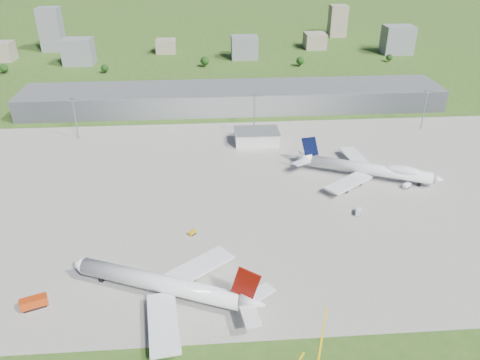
{
  "coord_description": "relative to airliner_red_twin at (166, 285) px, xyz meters",
  "views": [
    {
      "loc": [
        -19.45,
        -160.95,
        116.45
      ],
      "look_at": [
        -4.74,
        36.87,
        9.0
      ],
      "focal_mm": 35.0,
      "sensor_mm": 36.0,
      "label": 1
    }
  ],
  "objects": [
    {
      "name": "tree_c",
      "position": [
        15.91,
        312.48,
        0.34
      ],
      "size": [
        8.1,
        8.1,
        9.9
      ],
      "color": "#382314",
      "rests_on": "ground"
    },
    {
      "name": "mast_east",
      "position": [
        155.91,
        147.48,
        12.21
      ],
      "size": [
        3.5,
        2.0,
        25.9
      ],
      "color": "gray",
      "rests_on": "ground"
    },
    {
      "name": "tree_far_e",
      "position": [
        195.91,
        317.48,
        -0.96
      ],
      "size": [
        6.3,
        6.3,
        7.7
      ],
      "color": "#382314",
      "rests_on": "ground"
    },
    {
      "name": "bldg_far_w",
      "position": [
        -184.09,
        352.48,
        3.51
      ],
      "size": [
        24.0,
        20.0,
        18.0
      ],
      "primitive_type": "cube",
      "color": "gray",
      "rests_on": "ground"
    },
    {
      "name": "tree_w",
      "position": [
        -74.09,
        297.48,
        -0.63
      ],
      "size": [
        6.75,
        6.75,
        8.25
      ],
      "color": "#382314",
      "rests_on": "ground"
    },
    {
      "name": "bldg_w",
      "position": [
        -104.09,
        332.48,
        6.51
      ],
      "size": [
        28.0,
        22.0,
        24.0
      ],
      "primitive_type": "cube",
      "color": "slate",
      "rests_on": "ground"
    },
    {
      "name": "bldg_e",
      "position": [
        215.91,
        352.48,
        8.51
      ],
      "size": [
        30.0,
        22.0,
        28.0
      ],
      "primitive_type": "cube",
      "color": "slate",
      "rests_on": "ground"
    },
    {
      "name": "ground",
      "position": [
        35.91,
        182.48,
        -5.49
      ],
      "size": [
        1400.0,
        1400.0,
        0.0
      ],
      "primitive_type": "plane",
      "color": "#2E571B",
      "rests_on": "ground"
    },
    {
      "name": "tree_e",
      "position": [
        105.91,
        307.48,
        0.02
      ],
      "size": [
        7.65,
        7.65,
        9.35
      ],
      "color": "#382314",
      "rests_on": "ground"
    },
    {
      "name": "airliner_blue_quad",
      "position": [
        100.21,
        82.57,
        -0.06
      ],
      "size": [
        70.84,
        53.8,
        19.55
      ],
      "rotation": [
        0.0,
        0.0,
        -0.41
      ],
      "color": "white",
      "rests_on": "ground"
    },
    {
      "name": "ops_building",
      "position": [
        45.91,
        132.48,
        -1.49
      ],
      "size": [
        26.0,
        16.0,
        8.0
      ],
      "primitive_type": "cube",
      "color": "silver",
      "rests_on": "ground"
    },
    {
      "name": "van_white_near",
      "position": [
        84.33,
        48.65,
        -4.23
      ],
      "size": [
        3.97,
        5.36,
        2.51
      ],
      "rotation": [
        0.0,
        0.0,
        1.15
      ],
      "color": "silver",
      "rests_on": "ground"
    },
    {
      "name": "bldg_ce",
      "position": [
        135.91,
        382.48,
        2.51
      ],
      "size": [
        22.0,
        24.0,
        16.0
      ],
      "primitive_type": "cube",
      "color": "gray",
      "rests_on": "ground"
    },
    {
      "name": "tug_yellow",
      "position": [
        8.3,
        38.26,
        -4.61
      ],
      "size": [
        3.62,
        3.72,
        1.67
      ],
      "rotation": [
        0.0,
        0.0,
        0.84
      ],
      "color": "#DFA80D",
      "rests_on": "ground"
    },
    {
      "name": "bldg_cw",
      "position": [
        -24.09,
        372.48,
        1.51
      ],
      "size": [
        20.0,
        18.0,
        14.0
      ],
      "primitive_type": "cube",
      "color": "gray",
      "rests_on": "ground"
    },
    {
      "name": "van_white_far",
      "position": [
        115.88,
        71.09,
        -4.27
      ],
      "size": [
        5.04,
        4.48,
        2.42
      ],
      "rotation": [
        0.0,
        0.0,
        0.63
      ],
      "color": "white",
      "rests_on": "ground"
    },
    {
      "name": "apron",
      "position": [
        45.91,
        72.48,
        -5.45
      ],
      "size": [
        360.0,
        190.0,
        0.08
      ],
      "primitive_type": "cube",
      "color": "gray",
      "rests_on": "ground"
    },
    {
      "name": "bldg_tall_e",
      "position": [
        175.91,
        442.48,
        12.51
      ],
      "size": [
        20.0,
        18.0,
        36.0
      ],
      "primitive_type": "cube",
      "color": "gray",
      "rests_on": "ground"
    },
    {
      "name": "bldg_c",
      "position": [
        55.91,
        342.48,
        5.51
      ],
      "size": [
        26.0,
        20.0,
        22.0
      ],
      "primitive_type": "cube",
      "color": "slate",
      "rests_on": "ground"
    },
    {
      "name": "airliner_red_twin",
      "position": [
        0.0,
        0.0,
        0.0
      ],
      "size": [
        71.66,
        54.16,
        20.62
      ],
      "rotation": [
        0.0,
        0.0,
        2.75
      ],
      "color": "white",
      "rests_on": "ground"
    },
    {
      "name": "mast_west",
      "position": [
        -64.09,
        147.48,
        12.21
      ],
      "size": [
        3.5,
        2.0,
        25.9
      ],
      "color": "gray",
      "rests_on": "ground"
    },
    {
      "name": "mast_center",
      "position": [
        45.91,
        147.48,
        12.21
      ],
      "size": [
        3.5,
        2.0,
        25.9
      ],
      "color": "gray",
      "rests_on": "ground"
    },
    {
      "name": "fire_truck",
      "position": [
        -45.71,
        -1.59,
        -3.51
      ],
      "size": [
        9.71,
        6.4,
        3.99
      ],
      "rotation": [
        0.0,
        0.0,
        0.36
      ],
      "color": "#AD320C",
      "rests_on": "ground"
    },
    {
      "name": "bldg_tall_w",
      "position": [
        -144.09,
        392.48,
        16.51
      ],
      "size": [
        22.0,
        20.0,
        44.0
      ],
      "primitive_type": "cube",
      "color": "slate",
      "rests_on": "ground"
    },
    {
      "name": "terminal",
      "position": [
        35.91,
        197.48,
        2.01
      ],
      "size": [
        300.0,
        42.0,
        15.0
      ],
      "primitive_type": "cube",
      "color": "gray",
      "rests_on": "ground"
    },
    {
      "name": "tree_far_w",
      "position": [
        -164.09,
        302.48,
        -0.31
      ],
      "size": [
        7.2,
        7.2,
        8.8
      ],
      "color": "#382314",
      "rests_on": "ground"
    }
  ]
}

